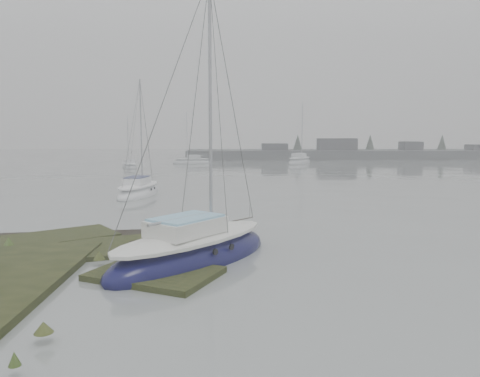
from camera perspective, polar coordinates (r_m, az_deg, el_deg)
name	(u,v)px	position (r m, az deg, el deg)	size (l,w,h in m)	color
ground	(201,178)	(44.18, -4.83, 1.34)	(160.00, 160.00, 0.00)	slate
far_shoreline	(377,153)	(79.63, 16.35, 4.13)	(60.00, 8.00, 4.15)	#4C4F51
sailboat_main	(193,253)	(15.49, -5.77, -7.80)	(6.23, 6.95, 9.96)	#0C0C39
sailboat_white	(139,192)	(32.12, -12.27, -0.39)	(2.92, 6.19, 8.40)	white
sailboat_far_a	(129,166)	(57.46, -13.32, 2.65)	(3.07, 4.99, 6.69)	#A8ADB2
sailboat_far_b	(300,161)	(64.93, 7.27, 3.30)	(4.97, 6.67, 9.09)	#B6BBC0
sailboat_far_c	(192,162)	(64.40, -5.82, 3.25)	(5.44, 2.17, 7.51)	silver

